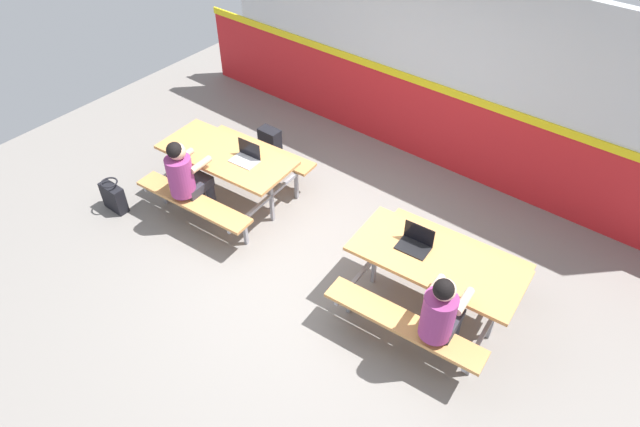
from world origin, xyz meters
The scene contains 10 objects.
ground_plane centered at (0.00, 0.00, -0.01)m, with size 10.00×10.00×0.02m, color gray.
accent_backdrop centered at (0.00, 2.64, 1.25)m, with size 8.00×0.14×2.60m.
picnic_table_left centered at (-1.44, 0.26, 0.57)m, with size 1.74×1.67×0.74m.
picnic_table_right centered at (1.44, 0.30, 0.57)m, with size 1.74×1.67×0.74m.
student_nearer centered at (-1.52, -0.30, 0.71)m, with size 0.38×0.53×1.21m.
student_further centered at (1.78, -0.24, 0.71)m, with size 0.38×0.53×1.21m.
laptop_silver centered at (-1.15, 0.32, 0.79)m, with size 0.34×0.24×0.22m.
laptop_dark centered at (1.17, 0.31, 0.79)m, with size 0.34×0.24×0.22m.
backpack_dark centered at (-1.70, 1.31, 0.22)m, with size 0.30×0.22×0.44m.
tote_bag_bright centered at (-2.47, -0.76, 0.19)m, with size 0.34×0.21×0.43m.
Camera 1 is at (2.86, -3.33, 4.64)m, focal length 31.18 mm.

